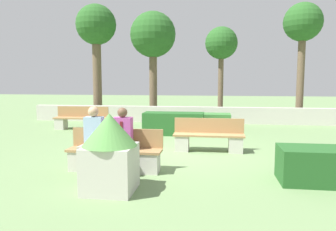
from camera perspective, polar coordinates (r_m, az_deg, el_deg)
ground_plane at (r=8.83m, az=1.65°, el=-6.20°), size 60.00×60.00×0.00m
perimeter_wall at (r=14.46m, az=4.24°, el=0.12°), size 14.56×0.30×0.71m
bench_front at (r=7.00m, az=-9.23°, el=-6.74°), size 1.99×0.49×0.87m
bench_left_side at (r=12.96m, az=-14.91°, el=-0.85°), size 2.05×0.49×0.87m
bench_right_side at (r=8.80m, az=7.09°, el=-4.05°), size 1.87×0.48×0.87m
person_seated_man at (r=6.74m, az=-8.14°, el=-3.77°), size 0.38×0.64×1.34m
person_seated_woman at (r=6.94m, az=-13.09°, el=-3.48°), size 0.38×0.64×1.36m
hedge_block_near_left at (r=12.41m, az=6.57°, el=-1.11°), size 1.85×0.82×0.64m
hedge_block_near_right at (r=11.37m, az=0.97°, el=-1.41°), size 2.08×0.80×0.77m
planter_corner_left at (r=5.67m, az=-10.09°, el=-6.02°), size 0.94×0.94×1.35m
tree_leftmost at (r=16.59m, az=-12.41°, el=14.43°), size 1.92×1.92×5.48m
tree_center_left at (r=16.16m, az=-2.63°, el=13.55°), size 2.19×2.19×5.15m
tree_center_right at (r=15.57m, az=9.27°, el=11.98°), size 1.48×1.48×4.32m
tree_rightmost at (r=16.04m, az=22.41°, el=14.16°), size 1.69×1.69×5.26m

